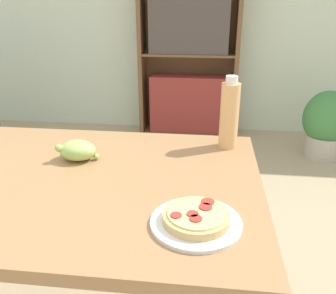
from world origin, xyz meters
TOP-DOWN VIEW (x-y plane):
  - dining_table at (0.11, 0.10)m, footprint 1.18×0.79m
  - pizza_on_plate at (0.52, -0.10)m, footprint 0.22×0.22m
  - grape_bunch at (0.11, 0.22)m, footprint 0.14×0.10m
  - drink_bottle at (0.61, 0.39)m, footprint 0.07×0.07m
  - bookshelf at (0.34, 2.46)m, footprint 0.89×0.27m
  - potted_plant_floor at (1.49, 2.03)m, footprint 0.38×0.32m

SIDE VIEW (x-z plane):
  - potted_plant_floor at x=1.49m, z-range 0.01..0.56m
  - dining_table at x=0.11m, z-range 0.26..1.00m
  - bookshelf at x=0.34m, z-range -0.07..1.44m
  - pizza_on_plate at x=0.52m, z-range 0.73..0.77m
  - grape_bunch at x=0.11m, z-range 0.73..0.80m
  - drink_bottle at x=0.61m, z-range 0.73..0.98m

